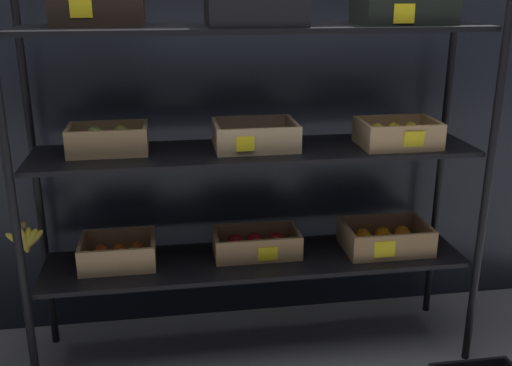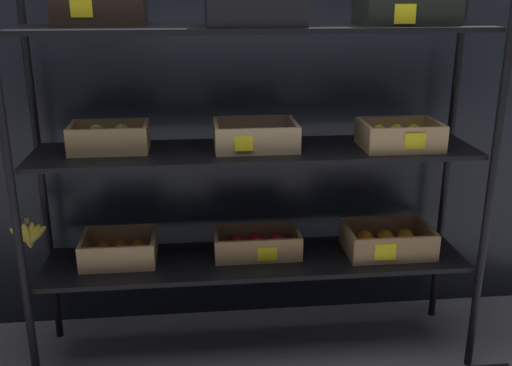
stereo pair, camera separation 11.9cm
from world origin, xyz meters
name	(u,v)px [view 1 (the left image)]	position (x,y,z in m)	size (l,w,h in m)	color
ground_plane	(256,349)	(0.00, 0.00, 0.00)	(10.00, 10.00, 0.00)	gray
storefront_wall	(242,62)	(0.00, 0.41, 1.26)	(4.24, 0.12, 2.51)	black
display_rack	(257,147)	(0.01, 0.01, 0.96)	(1.98, 0.45, 1.59)	black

